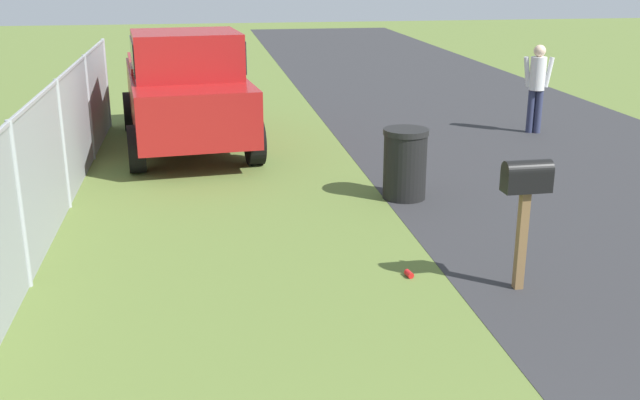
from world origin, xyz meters
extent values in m
cube|color=brown|center=(5.65, -1.37, 0.52)|extent=(0.09, 0.09, 1.05)
cube|color=black|center=(5.65, -1.37, 1.16)|extent=(0.21, 0.48, 0.22)
cylinder|color=black|center=(5.65, -1.37, 1.27)|extent=(0.21, 0.48, 0.20)
cube|color=red|center=(5.76, -1.37, 1.22)|extent=(0.02, 0.04, 0.18)
cube|color=maroon|center=(12.48, 2.04, 0.88)|extent=(4.97, 2.39, 0.90)
cube|color=maroon|center=(11.90, 1.98, 1.71)|extent=(1.81, 1.91, 0.76)
cube|color=black|center=(11.90, 1.98, 1.71)|extent=(1.76, 1.94, 0.53)
cube|color=maroon|center=(13.62, 1.29, 1.39)|extent=(2.49, 0.34, 0.12)
cube|color=maroon|center=(13.43, 3.02, 1.39)|extent=(2.49, 0.34, 0.12)
cylinder|color=black|center=(11.00, 0.93, 0.38)|extent=(0.78, 0.34, 0.76)
cylinder|color=black|center=(10.80, 2.81, 0.38)|extent=(0.78, 0.34, 0.76)
cylinder|color=black|center=(14.15, 1.27, 0.38)|extent=(0.78, 0.34, 0.76)
cylinder|color=black|center=(13.95, 3.15, 0.38)|extent=(0.78, 0.34, 0.76)
cylinder|color=black|center=(8.81, -1.02, 0.46)|extent=(0.60, 0.60, 0.92)
cylinder|color=black|center=(8.81, -1.02, 0.96)|extent=(0.63, 0.63, 0.08)
cylinder|color=#2D3351|center=(12.48, -4.68, 0.42)|extent=(0.14, 0.14, 0.84)
cylinder|color=#2D3351|center=(12.53, -4.55, 0.42)|extent=(0.14, 0.14, 0.84)
cylinder|color=silver|center=(12.50, -4.61, 1.15)|extent=(0.30, 0.30, 0.63)
sphere|color=beige|center=(12.50, -4.61, 1.58)|extent=(0.23, 0.23, 0.23)
cylinder|color=silver|center=(12.43, -4.80, 1.19)|extent=(0.09, 0.17, 0.57)
cylinder|color=silver|center=(12.58, -4.43, 1.19)|extent=(0.09, 0.17, 0.57)
cylinder|color=#9EA3A8|center=(6.50, 3.62, 0.88)|extent=(0.07, 0.07, 1.75)
cylinder|color=#9EA3A8|center=(9.13, 3.62, 0.88)|extent=(0.07, 0.07, 1.75)
cylinder|color=#9EA3A8|center=(11.76, 3.62, 0.88)|extent=(0.07, 0.07, 1.75)
cylinder|color=#9EA3A8|center=(14.39, 3.62, 0.88)|extent=(0.07, 0.07, 1.75)
cube|color=#9EA3A8|center=(7.81, 3.62, 1.72)|extent=(13.16, 0.04, 0.04)
cube|color=gray|center=(7.81, 3.62, 0.88)|extent=(13.16, 0.01, 1.75)
cylinder|color=red|center=(6.11, -0.34, 0.03)|extent=(0.13, 0.08, 0.07)
camera|label=1|loc=(-1.02, 1.76, 3.23)|focal=42.09mm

